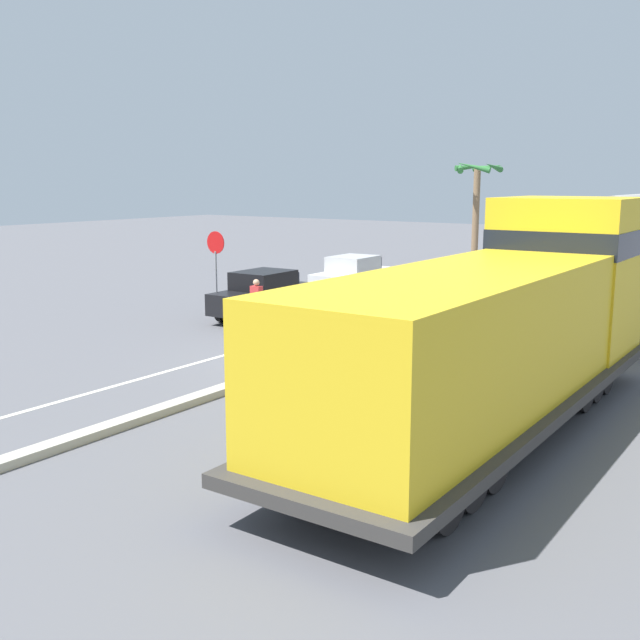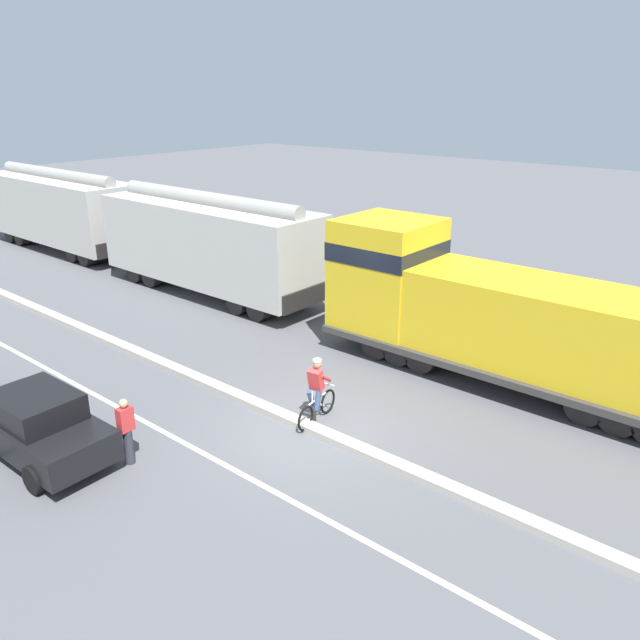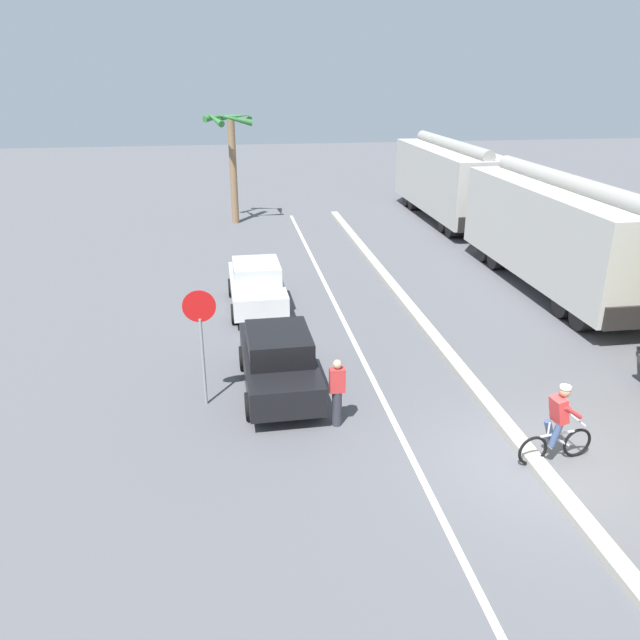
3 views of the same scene
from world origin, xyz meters
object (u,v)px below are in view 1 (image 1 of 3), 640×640
at_px(palm_tree_near, 477,188).
at_px(pedestrian_by_cars, 257,304).
at_px(parked_car_black, 266,295).
at_px(cyclist, 332,332).
at_px(locomotive, 506,330).
at_px(stop_sign, 216,257).
at_px(parked_car_white, 355,276).

relative_size(palm_tree_near, pedestrian_by_cars, 3.48).
height_order(parked_car_black, cyclist, cyclist).
bearing_deg(locomotive, cyclist, 159.15).
bearing_deg(cyclist, locomotive, -20.85).
distance_m(parked_car_black, stop_sign, 2.21).
bearing_deg(locomotive, parked_car_black, 150.75).
bearing_deg(cyclist, parked_car_black, 143.49).
bearing_deg(parked_car_black, pedestrian_by_cars, -58.71).
xyz_separation_m(locomotive, parked_car_white, (-10.78, 11.82, -0.98)).
relative_size(parked_car_white, palm_tree_near, 0.75).
height_order(locomotive, stop_sign, locomotive).
distance_m(parked_car_black, parked_car_white, 5.90).
distance_m(locomotive, cyclist, 5.75).
distance_m(locomotive, parked_car_white, 16.03).
height_order(parked_car_black, parked_car_white, same).
xyz_separation_m(locomotive, palm_tree_near, (-11.20, 24.67, 2.35)).
bearing_deg(parked_car_black, palm_tree_near, 91.93).
relative_size(cyclist, pedestrian_by_cars, 1.06).
relative_size(cyclist, stop_sign, 0.60).
distance_m(parked_car_black, palm_tree_near, 19.05).
relative_size(parked_car_black, stop_sign, 1.47).
bearing_deg(cyclist, palm_tree_near, 104.62).
distance_m(palm_tree_near, pedestrian_by_cars, 20.95).
xyz_separation_m(locomotive, parked_car_black, (-10.57, 5.92, -0.98)).
distance_m(cyclist, palm_tree_near, 23.65).
height_order(locomotive, pedestrian_by_cars, locomotive).
xyz_separation_m(cyclist, pedestrian_by_cars, (-4.14, 2.04, 0.03)).
height_order(stop_sign, palm_tree_near, palm_tree_near).
bearing_deg(palm_tree_near, stop_sign, -93.49).
distance_m(locomotive, parked_car_black, 12.16).
height_order(cyclist, palm_tree_near, palm_tree_near).
relative_size(parked_car_black, pedestrian_by_cars, 2.61).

